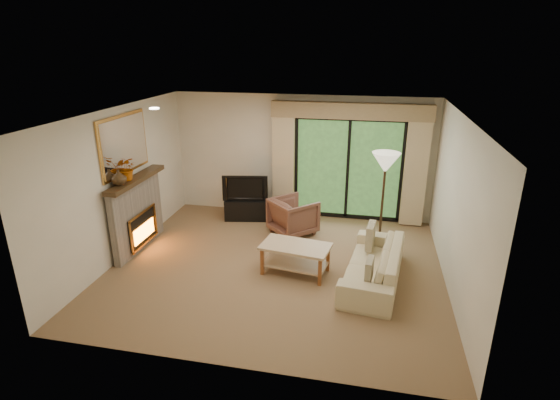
% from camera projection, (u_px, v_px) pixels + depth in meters
% --- Properties ---
extents(floor, '(5.50, 5.50, 0.00)m').
position_uv_depth(floor, '(276.00, 266.00, 7.45)').
color(floor, '#806142').
rests_on(floor, ground).
extents(ceiling, '(5.50, 5.50, 0.00)m').
position_uv_depth(ceiling, '(276.00, 113.00, 6.56)').
color(ceiling, silver).
rests_on(ceiling, ground).
extents(wall_back, '(5.00, 0.00, 5.00)m').
position_uv_depth(wall_back, '(301.00, 157.00, 9.30)').
color(wall_back, beige).
rests_on(wall_back, ground).
extents(wall_front, '(5.00, 0.00, 5.00)m').
position_uv_depth(wall_front, '(227.00, 270.00, 4.71)').
color(wall_front, beige).
rests_on(wall_front, ground).
extents(wall_left, '(0.00, 5.00, 5.00)m').
position_uv_depth(wall_left, '(121.00, 184.00, 7.54)').
color(wall_left, beige).
rests_on(wall_left, ground).
extents(wall_right, '(0.00, 5.00, 5.00)m').
position_uv_depth(wall_right, '(457.00, 207.00, 6.47)').
color(wall_right, beige).
rests_on(wall_right, ground).
extents(fireplace, '(0.24, 1.70, 1.37)m').
position_uv_depth(fireplace, '(137.00, 213.00, 7.91)').
color(fireplace, slate).
rests_on(fireplace, floor).
extents(mirror, '(0.07, 1.45, 1.02)m').
position_uv_depth(mirror, '(124.00, 144.00, 7.49)').
color(mirror, gold).
rests_on(mirror, wall_left).
extents(sliding_door, '(2.26, 0.10, 2.16)m').
position_uv_depth(sliding_door, '(348.00, 169.00, 9.13)').
color(sliding_door, black).
rests_on(sliding_door, floor).
extents(curtain_left, '(0.45, 0.18, 2.35)m').
position_uv_depth(curtain_left, '(284.00, 162.00, 9.26)').
color(curtain_left, tan).
rests_on(curtain_left, floor).
extents(curtain_right, '(0.45, 0.18, 2.35)m').
position_uv_depth(curtain_right, '(416.00, 169.00, 8.74)').
color(curtain_right, tan).
rests_on(curtain_right, floor).
extents(cornice, '(3.20, 0.24, 0.32)m').
position_uv_depth(cornice, '(351.00, 111.00, 8.63)').
color(cornice, '#967A55').
rests_on(cornice, wall_back).
extents(media_console, '(0.95, 0.55, 0.45)m').
position_uv_depth(media_console, '(246.00, 209.00, 9.38)').
color(media_console, black).
rests_on(media_console, floor).
extents(tv, '(0.96, 0.29, 0.55)m').
position_uv_depth(tv, '(246.00, 187.00, 9.21)').
color(tv, black).
rests_on(tv, media_console).
extents(armchair, '(1.11, 1.11, 0.73)m').
position_uv_depth(armchair, '(293.00, 216.00, 8.62)').
color(armchair, brown).
rests_on(armchair, floor).
extents(sofa, '(1.04, 2.12, 0.60)m').
position_uv_depth(sofa, '(373.00, 264.00, 6.91)').
color(sofa, '#CCBA8D').
rests_on(sofa, floor).
extents(pillow_near, '(0.13, 0.35, 0.34)m').
position_uv_depth(pillow_near, '(369.00, 270.00, 6.32)').
color(pillow_near, brown).
rests_on(pillow_near, sofa).
extents(pillow_far, '(0.16, 0.44, 0.43)m').
position_uv_depth(pillow_far, '(371.00, 236.00, 7.39)').
color(pillow_far, brown).
rests_on(pillow_far, sofa).
extents(coffee_table, '(1.19, 0.77, 0.50)m').
position_uv_depth(coffee_table, '(295.00, 259.00, 7.17)').
color(coffee_table, tan).
rests_on(coffee_table, floor).
extents(floor_lamp, '(0.53, 0.53, 1.83)m').
position_uv_depth(floor_lamp, '(382.00, 203.00, 7.76)').
color(floor_lamp, beige).
rests_on(floor_lamp, floor).
extents(vase, '(0.31, 0.31, 0.26)m').
position_uv_depth(vase, '(119.00, 177.00, 7.21)').
color(vase, '#372614').
rests_on(vase, fireplace).
extents(branches, '(0.45, 0.41, 0.43)m').
position_uv_depth(branches, '(127.00, 168.00, 7.42)').
color(branches, '#9C4708').
rests_on(branches, fireplace).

